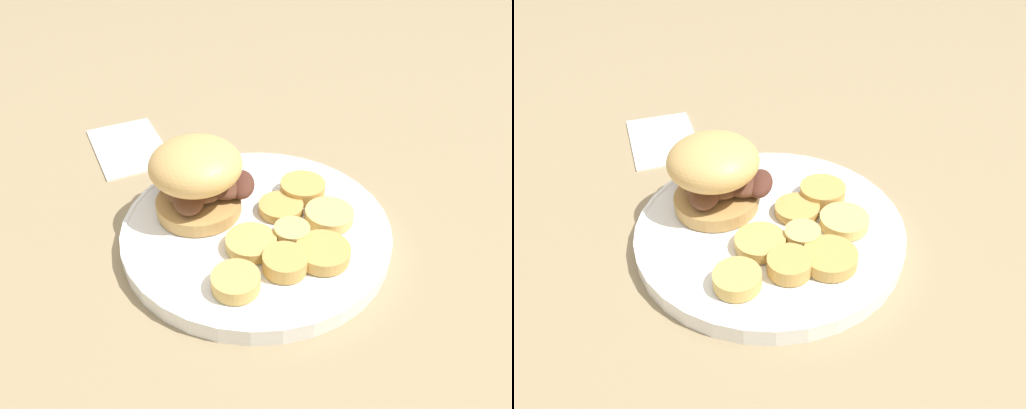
{
  "view_description": "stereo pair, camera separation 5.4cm",
  "coord_description": "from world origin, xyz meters",
  "views": [
    {
      "loc": [
        -0.25,
        0.35,
        0.37
      ],
      "look_at": [
        0.0,
        0.0,
        0.05
      ],
      "focal_mm": 35.0,
      "sensor_mm": 36.0,
      "label": 1
    },
    {
      "loc": [
        -0.29,
        0.31,
        0.37
      ],
      "look_at": [
        0.0,
        0.0,
        0.05
      ],
      "focal_mm": 35.0,
      "sensor_mm": 36.0,
      "label": 2
    }
  ],
  "objects": [
    {
      "name": "dinner_plate",
      "position": [
        0.0,
        0.0,
        0.01
      ],
      "size": [
        0.3,
        0.3,
        0.02
      ],
      "color": "white",
      "rests_on": "ground_plane"
    },
    {
      "name": "potato_round_3",
      "position": [
        -0.09,
        0.01,
        0.03
      ],
      "size": [
        0.06,
        0.06,
        0.01
      ],
      "primitive_type": "cylinder",
      "color": "tan",
      "rests_on": "dinner_plate"
    },
    {
      "name": "sandwich",
      "position": [
        0.07,
        0.02,
        0.07
      ],
      "size": [
        0.14,
        0.12,
        0.09
      ],
      "color": "tan",
      "rests_on": "dinner_plate"
    },
    {
      "name": "potato_round_6",
      "position": [
        -0.06,
        -0.05,
        0.03
      ],
      "size": [
        0.05,
        0.05,
        0.01
      ],
      "primitive_type": "cylinder",
      "color": "#DBB766",
      "rests_on": "dinner_plate"
    },
    {
      "name": "napkin",
      "position": [
        0.26,
        -0.05,
        0.0
      ],
      "size": [
        0.17,
        0.15,
        0.01
      ],
      "primitive_type": "cube",
      "rotation": [
        0.0,
        0.0,
        2.64
      ],
      "color": "white",
      "rests_on": "ground_plane"
    },
    {
      "name": "potato_round_4",
      "position": [
        -0.01,
        -0.08,
        0.03
      ],
      "size": [
        0.05,
        0.05,
        0.02
      ],
      "primitive_type": "cylinder",
      "color": "tan",
      "rests_on": "dinner_plate"
    },
    {
      "name": "potato_round_0",
      "position": [
        -0.04,
        0.09,
        0.03
      ],
      "size": [
        0.05,
        0.05,
        0.02
      ],
      "primitive_type": "cylinder",
      "color": "tan",
      "rests_on": "dinner_plate"
    },
    {
      "name": "potato_round_5",
      "position": [
        -0.05,
        0.0,
        0.03
      ],
      "size": [
        0.04,
        0.04,
        0.02
      ],
      "primitive_type": "cylinder",
      "color": "#DBB766",
      "rests_on": "dinner_plate"
    },
    {
      "name": "potato_round_7",
      "position": [
        -0.01,
        -0.03,
        0.03
      ],
      "size": [
        0.05,
        0.05,
        0.01
      ],
      "primitive_type": "cylinder",
      "color": "tan",
      "rests_on": "dinner_plate"
    },
    {
      "name": "potato_round_1",
      "position": [
        -0.02,
        0.04,
        0.03
      ],
      "size": [
        0.05,
        0.05,
        0.01
      ],
      "primitive_type": "cylinder",
      "color": "tan",
      "rests_on": "dinner_plate"
    },
    {
      "name": "ground_plane",
      "position": [
        0.0,
        0.0,
        0.0
      ],
      "size": [
        4.0,
        4.0,
        0.0
      ],
      "primitive_type": "plane",
      "color": "#937F5B"
    },
    {
      "name": "potato_round_2",
      "position": [
        -0.07,
        0.04,
        0.03
      ],
      "size": [
        0.05,
        0.05,
        0.02
      ],
      "primitive_type": "cylinder",
      "color": "tan",
      "rests_on": "dinner_plate"
    }
  ]
}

